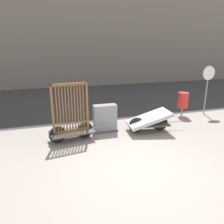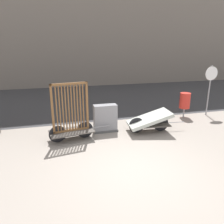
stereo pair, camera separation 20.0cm
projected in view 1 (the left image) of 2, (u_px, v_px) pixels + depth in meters
name	position (u px, v px, depth m)	size (l,w,h in m)	color
ground_plane	(137.00, 169.00, 5.86)	(60.00, 60.00, 0.00)	gray
road_strip	(85.00, 99.00, 13.56)	(56.00, 8.75, 0.01)	#38383A
bike_cart_with_bedframe	(71.00, 121.00, 7.45)	(2.23, 1.02, 2.02)	#4C4742
bike_cart_with_mattress	(149.00, 120.00, 8.30)	(2.27, 1.07, 0.82)	#4C4742
utility_cabinet	(105.00, 119.00, 8.31)	(0.93, 0.42, 1.05)	#4C4C4C
trash_bin	(183.00, 100.00, 10.01)	(0.47, 0.47, 1.13)	gray
sign_post	(208.00, 82.00, 10.10)	(0.63, 0.06, 2.33)	gray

